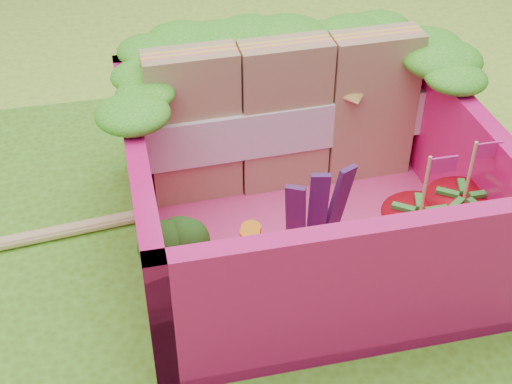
{
  "coord_description": "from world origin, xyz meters",
  "views": [
    {
      "loc": [
        -0.28,
        -2.07,
        1.9
      ],
      "look_at": [
        0.19,
        0.01,
        0.28
      ],
      "focal_mm": 50.0,
      "sensor_mm": 36.0,
      "label": 1
    }
  ],
  "objects": [
    {
      "name": "carrot_sticks",
      "position": [
        0.11,
        -0.28,
        0.21
      ],
      "size": [
        0.08,
        0.12,
        0.28
      ],
      "color": "orange",
      "rests_on": "bento_floor"
    },
    {
      "name": "bento_box",
      "position": [
        0.38,
        0.01,
        0.31
      ],
      "size": [
        1.3,
        1.3,
        0.55
      ],
      "color": "#E2136F",
      "rests_on": "placemat"
    },
    {
      "name": "placemat",
      "position": [
        0.0,
        0.0,
        0.01
      ],
      "size": [
        2.6,
        2.6,
        0.03
      ],
      "primitive_type": "cube",
      "color": "#549020",
      "rests_on": "ground"
    },
    {
      "name": "strawberry_left",
      "position": [
        0.69,
        -0.33,
        0.22
      ],
      "size": [
        0.27,
        0.27,
        0.51
      ],
      "color": "red",
      "rests_on": "bento_floor"
    },
    {
      "name": "ground",
      "position": [
        0.0,
        0.0,
        0.0
      ],
      "size": [
        14.0,
        14.0,
        0.0
      ],
      "primitive_type": "plane",
      "color": "#88BD35",
      "rests_on": "ground"
    },
    {
      "name": "strawberry_right",
      "position": [
        0.88,
        -0.29,
        0.22
      ],
      "size": [
        0.28,
        0.28,
        0.52
      ],
      "color": "red",
      "rests_on": "bento_floor"
    },
    {
      "name": "bento_floor",
      "position": [
        0.38,
        0.01,
        0.06
      ],
      "size": [
        1.3,
        1.3,
        0.05
      ],
      "primitive_type": "cube",
      "color": "#F03D8B",
      "rests_on": "placemat"
    },
    {
      "name": "sandwich_stack",
      "position": [
        0.38,
        0.33,
        0.39
      ],
      "size": [
        1.16,
        0.21,
        0.64
      ],
      "color": "#A98159",
      "rests_on": "bento_floor"
    },
    {
      "name": "lettuce_ruffle",
      "position": [
        0.38,
        0.47,
        0.64
      ],
      "size": [
        1.43,
        0.77,
        0.11
      ],
      "color": "#1E8D19",
      "rests_on": "bento_box"
    },
    {
      "name": "purple_wedges",
      "position": [
        0.38,
        -0.15,
        0.27
      ],
      "size": [
        0.25,
        0.11,
        0.38
      ],
      "color": "#401959",
      "rests_on": "bento_floor"
    },
    {
      "name": "snap_peas",
      "position": [
        0.78,
        -0.23,
        0.11
      ],
      "size": [
        0.57,
        0.54,
        0.05
      ],
      "color": "#53B539",
      "rests_on": "bento_floor"
    },
    {
      "name": "broccoli",
      "position": [
        -0.13,
        -0.27,
        0.27
      ],
      "size": [
        0.33,
        0.33,
        0.27
      ],
      "color": "#5A9548",
      "rests_on": "bento_floor"
    }
  ]
}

